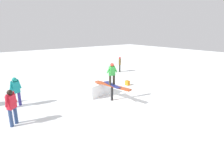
# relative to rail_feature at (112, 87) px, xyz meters

# --- Properties ---
(ground_plane) EXTENTS (60.00, 60.00, 0.00)m
(ground_plane) POSITION_rel_rail_feature_xyz_m (0.00, 0.00, -0.78)
(ground_plane) COLOR white
(rail_feature) EXTENTS (2.50, 0.74, 0.92)m
(rail_feature) POSITION_rel_rail_feature_xyz_m (0.00, 0.00, 0.00)
(rail_feature) COLOR black
(rail_feature) RESTS_ON ground
(snow_kicker_ramp) EXTENTS (2.05, 1.81, 0.77)m
(snow_kicker_ramp) POSITION_rel_rail_feature_xyz_m (-1.73, -0.33, -0.39)
(snow_kicker_ramp) COLOR white
(snow_kicker_ramp) RESTS_ON ground
(main_rider_on_rail) EXTENTS (1.49, 0.69, 1.25)m
(main_rider_on_rail) POSITION_rel_rail_feature_xyz_m (0.00, 0.00, 0.74)
(main_rider_on_rail) COLOR navy
(main_rider_on_rail) RESTS_ON rail_feature
(bystander_teal) EXTENTS (0.37, 0.64, 1.57)m
(bystander_teal) POSITION_rel_rail_feature_xyz_m (-2.42, -4.41, 0.11)
(bystander_teal) COLOR navy
(bystander_teal) RESTS_ON ground
(bystander_red) EXTENTS (0.48, 0.53, 1.56)m
(bystander_red) POSITION_rel_rail_feature_xyz_m (-0.43, -4.91, 0.10)
(bystander_red) COLOR navy
(bystander_red) RESTS_ON ground
(bystander_brown) EXTENTS (0.51, 0.44, 1.44)m
(bystander_brown) POSITION_rel_rail_feature_xyz_m (-5.17, 4.99, 0.04)
(bystander_brown) COLOR black
(bystander_brown) RESTS_ON ground
(backpack_on_snow) EXTENTS (0.30, 0.23, 0.34)m
(backpack_on_snow) POSITION_rel_rail_feature_xyz_m (-1.54, 2.63, -0.61)
(backpack_on_snow) COLOR orange
(backpack_on_snow) RESTS_ON ground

